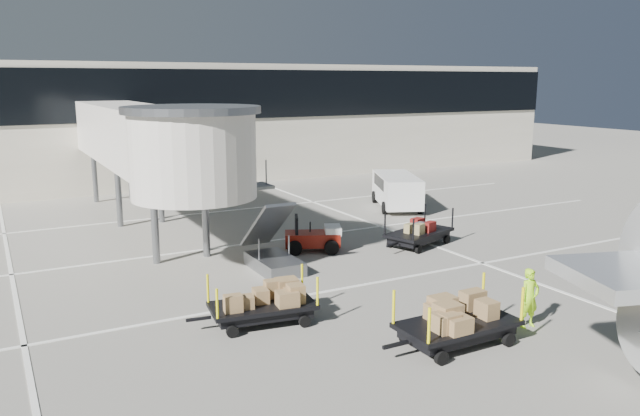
{
  "coord_description": "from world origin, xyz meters",
  "views": [
    {
      "loc": [
        -10.43,
        -15.26,
        6.89
      ],
      "look_at": [
        0.91,
        5.72,
        2.0
      ],
      "focal_mm": 35.0,
      "sensor_mm": 36.0,
      "label": 1
    }
  ],
  "objects_px": {
    "box_cart_near": "(460,323)",
    "ground_worker": "(530,298)",
    "baggage_tug": "(314,238)",
    "suitcase_cart": "(421,233)",
    "minivan": "(396,188)",
    "box_cart_far": "(261,305)"
  },
  "relations": [
    {
      "from": "baggage_tug",
      "to": "suitcase_cart",
      "type": "relative_size",
      "value": 0.64
    },
    {
      "from": "baggage_tug",
      "to": "ground_worker",
      "type": "xyz_separation_m",
      "value": [
        1.61,
        -10.02,
        0.32
      ]
    },
    {
      "from": "box_cart_near",
      "to": "ground_worker",
      "type": "xyz_separation_m",
      "value": [
        2.58,
        0.04,
        0.25
      ]
    },
    {
      "from": "box_cart_near",
      "to": "ground_worker",
      "type": "distance_m",
      "value": 2.59
    },
    {
      "from": "baggage_tug",
      "to": "ground_worker",
      "type": "bearing_deg",
      "value": -56.2
    },
    {
      "from": "suitcase_cart",
      "to": "box_cart_far",
      "type": "height_order",
      "value": "suitcase_cart"
    },
    {
      "from": "baggage_tug",
      "to": "box_cart_near",
      "type": "distance_m",
      "value": 10.1
    },
    {
      "from": "suitcase_cart",
      "to": "box_cart_near",
      "type": "xyz_separation_m",
      "value": [
        -5.36,
        -8.69,
        0.08
      ]
    },
    {
      "from": "box_cart_near",
      "to": "minivan",
      "type": "distance_m",
      "value": 18.3
    },
    {
      "from": "baggage_tug",
      "to": "box_cart_far",
      "type": "distance_m",
      "value": 8.01
    },
    {
      "from": "ground_worker",
      "to": "box_cart_near",
      "type": "bearing_deg",
      "value": -175.28
    },
    {
      "from": "ground_worker",
      "to": "minivan",
      "type": "bearing_deg",
      "value": 71.21
    },
    {
      "from": "box_cart_near",
      "to": "minivan",
      "type": "bearing_deg",
      "value": 59.49
    },
    {
      "from": "baggage_tug",
      "to": "box_cart_near",
      "type": "bearing_deg",
      "value": -70.83
    },
    {
      "from": "suitcase_cart",
      "to": "box_cart_near",
      "type": "bearing_deg",
      "value": -140.84
    },
    {
      "from": "baggage_tug",
      "to": "ground_worker",
      "type": "height_order",
      "value": "ground_worker"
    },
    {
      "from": "box_cart_near",
      "to": "box_cart_far",
      "type": "relative_size",
      "value": 1.06
    },
    {
      "from": "suitcase_cart",
      "to": "ground_worker",
      "type": "xyz_separation_m",
      "value": [
        -2.78,
        -8.65,
        0.32
      ]
    },
    {
      "from": "box_cart_near",
      "to": "baggage_tug",
      "type": "bearing_deg",
      "value": 84.03
    },
    {
      "from": "ground_worker",
      "to": "baggage_tug",
      "type": "bearing_deg",
      "value": 102.95
    },
    {
      "from": "minivan",
      "to": "box_cart_near",
      "type": "bearing_deg",
      "value": -96.24
    },
    {
      "from": "suitcase_cart",
      "to": "box_cart_near",
      "type": "height_order",
      "value": "box_cart_near"
    }
  ]
}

